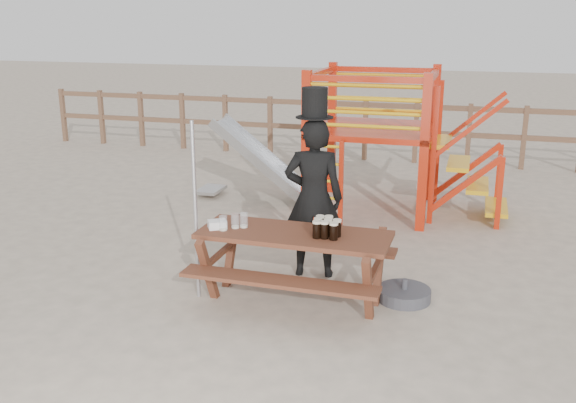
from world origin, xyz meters
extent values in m
plane|color=#BBA892|center=(0.00, 0.00, 0.00)|extent=(60.00, 60.00, 0.00)
cube|color=brown|center=(0.00, 7.00, 1.10)|extent=(15.00, 0.06, 0.10)
cube|color=brown|center=(0.00, 7.00, 0.60)|extent=(15.00, 0.06, 0.10)
cube|color=brown|center=(-7.50, 7.00, 0.60)|extent=(0.09, 0.09, 1.20)
cube|color=brown|center=(-6.50, 7.00, 0.60)|extent=(0.09, 0.09, 1.20)
cube|color=brown|center=(-5.50, 7.00, 0.60)|extent=(0.09, 0.09, 1.20)
cube|color=brown|center=(-4.50, 7.00, 0.60)|extent=(0.09, 0.09, 1.20)
cube|color=brown|center=(-3.50, 7.00, 0.60)|extent=(0.09, 0.09, 1.20)
cube|color=brown|center=(-2.50, 7.00, 0.60)|extent=(0.09, 0.09, 1.20)
cube|color=brown|center=(-1.50, 7.00, 0.60)|extent=(0.09, 0.09, 1.20)
cube|color=brown|center=(-0.50, 7.00, 0.60)|extent=(0.09, 0.09, 1.20)
cube|color=brown|center=(0.50, 7.00, 0.60)|extent=(0.09, 0.09, 1.20)
cube|color=brown|center=(1.50, 7.00, 0.60)|extent=(0.09, 0.09, 1.20)
cube|color=brown|center=(2.50, 7.00, 0.60)|extent=(0.09, 0.09, 1.20)
cube|color=red|center=(-0.60, 2.80, 1.05)|extent=(0.12, 0.12, 2.10)
cube|color=red|center=(1.00, 2.80, 1.05)|extent=(0.12, 0.12, 2.10)
cube|color=red|center=(-0.60, 4.40, 1.05)|extent=(0.12, 0.12, 2.10)
cube|color=red|center=(1.00, 4.40, 1.05)|extent=(0.12, 0.12, 2.10)
cube|color=red|center=(0.20, 3.60, 1.20)|extent=(1.72, 1.72, 0.08)
cube|color=red|center=(0.20, 2.80, 2.00)|extent=(1.60, 0.08, 0.08)
cube|color=red|center=(0.20, 4.40, 2.00)|extent=(1.60, 0.08, 0.08)
cube|color=red|center=(-0.60, 3.60, 2.00)|extent=(0.08, 1.60, 0.08)
cube|color=red|center=(1.00, 3.60, 2.00)|extent=(0.08, 1.60, 0.08)
cylinder|color=#EBAF13|center=(0.20, 2.80, 1.38)|extent=(1.50, 0.05, 0.05)
cylinder|color=#EBAF13|center=(0.20, 4.40, 1.38)|extent=(1.50, 0.05, 0.05)
cylinder|color=#EBAF13|center=(0.20, 2.80, 1.56)|extent=(1.50, 0.05, 0.05)
cylinder|color=#EBAF13|center=(0.20, 4.40, 1.56)|extent=(1.50, 0.05, 0.05)
cylinder|color=#EBAF13|center=(0.20, 2.80, 1.74)|extent=(1.50, 0.05, 0.05)
cylinder|color=#EBAF13|center=(0.20, 4.40, 1.74)|extent=(1.50, 0.05, 0.05)
cylinder|color=#EBAF13|center=(0.20, 2.80, 1.92)|extent=(1.50, 0.05, 0.05)
cylinder|color=#EBAF13|center=(0.20, 4.40, 1.92)|extent=(1.50, 0.05, 0.05)
cube|color=red|center=(-0.43, 2.65, 0.60)|extent=(0.06, 0.06, 1.20)
cube|color=red|center=(-0.07, 2.65, 0.60)|extent=(0.06, 0.06, 1.20)
cylinder|color=#EBAF13|center=(-0.25, 2.65, 0.15)|extent=(0.36, 0.04, 0.04)
cylinder|color=#EBAF13|center=(-0.25, 2.65, 0.39)|extent=(0.36, 0.04, 0.04)
cylinder|color=#EBAF13|center=(-0.25, 2.65, 0.63)|extent=(0.36, 0.04, 0.04)
cylinder|color=#EBAF13|center=(-0.25, 2.65, 0.87)|extent=(0.36, 0.04, 0.04)
cylinder|color=#EBAF13|center=(-0.25, 2.65, 1.11)|extent=(0.36, 0.04, 0.04)
cube|color=#EBAF13|center=(1.15, 3.60, 1.08)|extent=(0.30, 0.90, 0.06)
cube|color=#EBAF13|center=(1.43, 3.60, 0.78)|extent=(0.30, 0.90, 0.06)
cube|color=#EBAF13|center=(1.71, 3.60, 0.48)|extent=(0.30, 0.90, 0.06)
cube|color=#EBAF13|center=(1.99, 3.60, 0.18)|extent=(0.30, 0.90, 0.06)
cube|color=red|center=(1.55, 3.15, 0.60)|extent=(0.95, 0.08, 0.86)
cube|color=red|center=(1.55, 4.05, 0.60)|extent=(0.95, 0.08, 0.86)
cube|color=#B5B7BC|center=(-1.50, 3.60, 0.62)|extent=(1.53, 0.55, 1.21)
cube|color=#B5B7BC|center=(-1.50, 3.33, 0.66)|extent=(1.58, 0.04, 1.28)
cube|color=#B5B7BC|center=(-1.50, 3.87, 0.66)|extent=(1.58, 0.04, 1.28)
cube|color=#B5B7BC|center=(-2.40, 3.60, 0.10)|extent=(0.35, 0.55, 0.05)
cube|color=brown|center=(-0.01, 0.15, 0.71)|extent=(1.90, 0.73, 0.05)
cube|color=brown|center=(-0.02, -0.37, 0.43)|extent=(1.90, 0.28, 0.04)
cube|color=brown|center=(-0.01, 0.68, 0.43)|extent=(1.90, 0.28, 0.04)
cube|color=brown|center=(-0.82, 0.16, 0.34)|extent=(0.09, 1.14, 0.68)
cube|color=brown|center=(0.79, 0.15, 0.34)|extent=(0.09, 1.14, 0.68)
imported|color=black|center=(-0.01, 0.89, 0.88)|extent=(0.71, 0.53, 1.77)
cube|color=#0B8032|center=(-0.03, 1.03, 1.09)|extent=(0.07, 0.03, 0.41)
cylinder|color=black|center=(-0.01, 0.89, 1.77)|extent=(0.40, 0.40, 0.01)
cylinder|color=black|center=(-0.01, 0.89, 1.93)|extent=(0.27, 0.27, 0.31)
cube|color=white|center=(-0.03, 1.03, 2.04)|extent=(0.14, 0.03, 0.04)
cylinder|color=#B2B2B7|center=(-0.99, -0.02, 0.92)|extent=(0.04, 0.04, 1.83)
cylinder|color=#3E3E44|center=(1.06, 0.49, 0.06)|extent=(0.54, 0.54, 0.12)
cylinder|color=#3E3E44|center=(1.06, 0.49, 0.18)|extent=(0.06, 0.06, 0.10)
cube|color=white|center=(-0.79, 0.06, 0.77)|extent=(0.23, 0.21, 0.08)
cylinder|color=black|center=(0.24, 0.06, 0.81)|extent=(0.08, 0.08, 0.15)
cylinder|color=beige|center=(0.24, 0.06, 0.90)|extent=(0.08, 0.08, 0.02)
cylinder|color=black|center=(0.31, 0.07, 0.81)|extent=(0.08, 0.08, 0.15)
cylinder|color=beige|center=(0.31, 0.07, 0.90)|extent=(0.08, 0.08, 0.02)
cylinder|color=black|center=(0.40, 0.06, 0.81)|extent=(0.08, 0.08, 0.15)
cylinder|color=beige|center=(0.40, 0.06, 0.90)|extent=(0.08, 0.08, 0.02)
cylinder|color=black|center=(0.23, 0.15, 0.81)|extent=(0.08, 0.08, 0.15)
cylinder|color=beige|center=(0.23, 0.15, 0.90)|extent=(0.08, 0.08, 0.02)
cylinder|color=black|center=(0.33, 0.15, 0.81)|extent=(0.08, 0.08, 0.15)
cylinder|color=beige|center=(0.33, 0.15, 0.90)|extent=(0.08, 0.08, 0.02)
cylinder|color=black|center=(0.42, 0.16, 0.81)|extent=(0.08, 0.08, 0.15)
cylinder|color=beige|center=(0.42, 0.16, 0.90)|extent=(0.08, 0.08, 0.02)
cylinder|color=black|center=(0.23, 0.24, 0.81)|extent=(0.08, 0.08, 0.15)
cylinder|color=beige|center=(0.23, 0.24, 0.90)|extent=(0.08, 0.08, 0.02)
cylinder|color=black|center=(0.31, 0.25, 0.81)|extent=(0.08, 0.08, 0.15)
cylinder|color=beige|center=(0.31, 0.25, 0.90)|extent=(0.08, 0.08, 0.02)
cylinder|color=silver|center=(-0.71, 0.02, 0.81)|extent=(0.08, 0.08, 0.15)
cylinder|color=beige|center=(-0.71, 0.02, 0.74)|extent=(0.07, 0.07, 0.02)
cylinder|color=silver|center=(-0.55, 0.16, 0.81)|extent=(0.08, 0.08, 0.15)
cylinder|color=beige|center=(-0.55, 0.16, 0.74)|extent=(0.07, 0.07, 0.02)
cylinder|color=silver|center=(-0.62, 0.12, 0.81)|extent=(0.08, 0.08, 0.15)
cylinder|color=beige|center=(-0.62, 0.12, 0.74)|extent=(0.07, 0.07, 0.02)
camera|label=1|loc=(1.63, -5.61, 2.79)|focal=40.00mm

